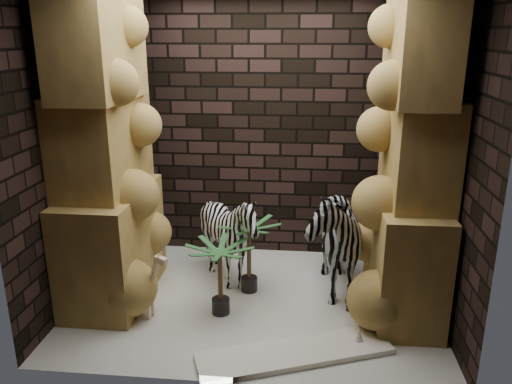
# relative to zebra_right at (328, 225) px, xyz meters

# --- Properties ---
(floor) EXTENTS (3.50, 3.50, 0.00)m
(floor) POSITION_rel_zebra_right_xyz_m (-0.72, -0.33, -0.71)
(floor) COLOR silver
(floor) RESTS_ON ground
(wall_back) EXTENTS (3.50, 0.00, 3.50)m
(wall_back) POSITION_rel_zebra_right_xyz_m (-0.72, 0.92, 0.79)
(wall_back) COLOR black
(wall_back) RESTS_ON ground
(wall_front) EXTENTS (3.50, 0.00, 3.50)m
(wall_front) POSITION_rel_zebra_right_xyz_m (-0.72, -1.58, 0.79)
(wall_front) COLOR black
(wall_front) RESTS_ON ground
(wall_left) EXTENTS (0.00, 3.00, 3.00)m
(wall_left) POSITION_rel_zebra_right_xyz_m (-2.47, -0.33, 0.79)
(wall_left) COLOR black
(wall_left) RESTS_ON ground
(wall_right) EXTENTS (0.00, 3.00, 3.00)m
(wall_right) POSITION_rel_zebra_right_xyz_m (1.03, -0.33, 0.79)
(wall_right) COLOR black
(wall_right) RESTS_ON ground
(rock_pillar_left) EXTENTS (0.68, 1.30, 3.00)m
(rock_pillar_left) POSITION_rel_zebra_right_xyz_m (-2.12, -0.33, 0.79)
(rock_pillar_left) COLOR tan
(rock_pillar_left) RESTS_ON floor
(rock_pillar_right) EXTENTS (0.58, 1.25, 3.00)m
(rock_pillar_right) POSITION_rel_zebra_right_xyz_m (0.70, -0.33, 0.79)
(rock_pillar_right) COLOR tan
(rock_pillar_right) RESTS_ON floor
(zebra_right) EXTENTS (0.80, 1.27, 1.42)m
(zebra_right) POSITION_rel_zebra_right_xyz_m (0.00, 0.00, 0.00)
(zebra_right) COLOR white
(zebra_right) RESTS_ON floor
(zebra_left) EXTENTS (1.01, 1.18, 0.97)m
(zebra_left) POSITION_rel_zebra_right_xyz_m (-1.00, 0.02, -0.23)
(zebra_left) COLOR white
(zebra_left) RESTS_ON floor
(giraffe_toy) EXTENTS (0.38, 0.23, 0.71)m
(giraffe_toy) POSITION_rel_zebra_right_xyz_m (-1.72, -0.70, -0.36)
(giraffe_toy) COLOR #F9E6B0
(giraffe_toy) RESTS_ON floor
(palm_front) EXTENTS (0.36, 0.36, 0.78)m
(palm_front) POSITION_rel_zebra_right_xyz_m (-0.78, -0.12, -0.32)
(palm_front) COLOR #173F13
(palm_front) RESTS_ON floor
(palm_back) EXTENTS (0.36, 0.36, 0.72)m
(palm_back) POSITION_rel_zebra_right_xyz_m (-1.00, -0.58, -0.35)
(palm_back) COLOR #173F13
(palm_back) RESTS_ON floor
(surfboard) EXTENTS (1.66, 0.95, 0.05)m
(surfboard) POSITION_rel_zebra_right_xyz_m (-0.28, -1.19, -0.68)
(surfboard) COLOR white
(surfboard) RESTS_ON floor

